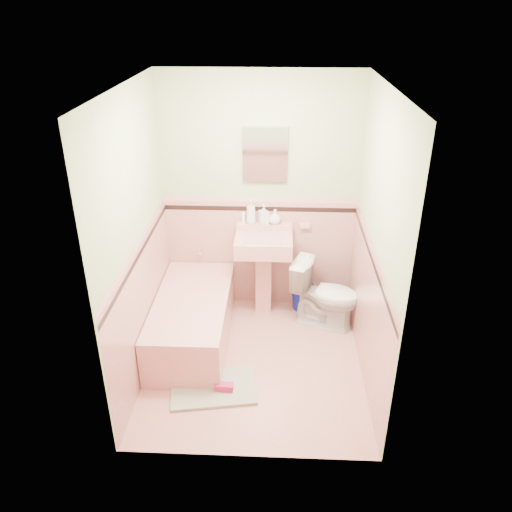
{
  "coord_description": "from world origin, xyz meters",
  "views": [
    {
      "loc": [
        0.19,
        -3.81,
        3.09
      ],
      "look_at": [
        0.0,
        0.25,
        1.0
      ],
      "focal_mm": 35.73,
      "sensor_mm": 36.0,
      "label": 1
    }
  ],
  "objects_px": {
    "soap_bottle_left": "(251,212)",
    "soap_bottle_right": "(275,217)",
    "sink": "(263,276)",
    "bucket": "(302,298)",
    "bathtub": "(193,321)",
    "shoe": "(224,387)",
    "soap_bottle_mid": "(264,214)",
    "toilet": "(326,294)",
    "medicine_cabinet": "(265,154)"
  },
  "relations": [
    {
      "from": "toilet",
      "to": "bucket",
      "type": "bearing_deg",
      "value": 59.14
    },
    {
      "from": "soap_bottle_mid",
      "to": "soap_bottle_right",
      "type": "relative_size",
      "value": 1.3
    },
    {
      "from": "bucket",
      "to": "shoe",
      "type": "distance_m",
      "value": 1.56
    },
    {
      "from": "medicine_cabinet",
      "to": "shoe",
      "type": "relative_size",
      "value": 3.55
    },
    {
      "from": "soap_bottle_mid",
      "to": "toilet",
      "type": "xyz_separation_m",
      "value": [
        0.66,
        -0.36,
        -0.73
      ]
    },
    {
      "from": "bathtub",
      "to": "sink",
      "type": "distance_m",
      "value": 0.89
    },
    {
      "from": "toilet",
      "to": "shoe",
      "type": "bearing_deg",
      "value": 159.95
    },
    {
      "from": "soap_bottle_mid",
      "to": "shoe",
      "type": "distance_m",
      "value": 1.8
    },
    {
      "from": "bathtub",
      "to": "soap_bottle_mid",
      "type": "bearing_deg",
      "value": 46.55
    },
    {
      "from": "medicine_cabinet",
      "to": "bucket",
      "type": "relative_size",
      "value": 2.2
    },
    {
      "from": "soap_bottle_mid",
      "to": "soap_bottle_right",
      "type": "distance_m",
      "value": 0.12
    },
    {
      "from": "bathtub",
      "to": "medicine_cabinet",
      "type": "bearing_deg",
      "value": 47.42
    },
    {
      "from": "soap_bottle_mid",
      "to": "toilet",
      "type": "bearing_deg",
      "value": -28.46
    },
    {
      "from": "medicine_cabinet",
      "to": "soap_bottle_right",
      "type": "bearing_deg",
      "value": -15.37
    },
    {
      "from": "bathtub",
      "to": "shoe",
      "type": "relative_size",
      "value": 9.74
    },
    {
      "from": "soap_bottle_mid",
      "to": "soap_bottle_right",
      "type": "height_order",
      "value": "soap_bottle_mid"
    },
    {
      "from": "medicine_cabinet",
      "to": "soap_bottle_left",
      "type": "xyz_separation_m",
      "value": [
        -0.14,
        -0.03,
        -0.6
      ]
    },
    {
      "from": "soap_bottle_left",
      "to": "toilet",
      "type": "height_order",
      "value": "soap_bottle_left"
    },
    {
      "from": "soap_bottle_left",
      "to": "soap_bottle_right",
      "type": "distance_m",
      "value": 0.25
    },
    {
      "from": "soap_bottle_left",
      "to": "bathtub",
      "type": "bearing_deg",
      "value": -127.33
    },
    {
      "from": "medicine_cabinet",
      "to": "soap_bottle_left",
      "type": "bearing_deg",
      "value": -167.79
    },
    {
      "from": "soap_bottle_left",
      "to": "shoe",
      "type": "distance_m",
      "value": 1.8
    },
    {
      "from": "sink",
      "to": "soap_bottle_left",
      "type": "height_order",
      "value": "soap_bottle_left"
    },
    {
      "from": "soap_bottle_mid",
      "to": "bucket",
      "type": "distance_m",
      "value": 1.05
    },
    {
      "from": "bathtub",
      "to": "soap_bottle_left",
      "type": "relative_size",
      "value": 5.82
    },
    {
      "from": "medicine_cabinet",
      "to": "shoe",
      "type": "height_order",
      "value": "medicine_cabinet"
    },
    {
      "from": "soap_bottle_left",
      "to": "shoe",
      "type": "bearing_deg",
      "value": -96.08
    },
    {
      "from": "sink",
      "to": "bucket",
      "type": "bearing_deg",
      "value": 13.18
    },
    {
      "from": "soap_bottle_mid",
      "to": "bucket",
      "type": "relative_size",
      "value": 0.83
    },
    {
      "from": "soap_bottle_left",
      "to": "soap_bottle_mid",
      "type": "height_order",
      "value": "soap_bottle_left"
    },
    {
      "from": "shoe",
      "to": "medicine_cabinet",
      "type": "bearing_deg",
      "value": 81.63
    },
    {
      "from": "bathtub",
      "to": "bucket",
      "type": "bearing_deg",
      "value": 29.63
    },
    {
      "from": "sink",
      "to": "medicine_cabinet",
      "type": "bearing_deg",
      "value": 90.0
    },
    {
      "from": "sink",
      "to": "toilet",
      "type": "distance_m",
      "value": 0.68
    },
    {
      "from": "soap_bottle_right",
      "to": "toilet",
      "type": "height_order",
      "value": "soap_bottle_right"
    },
    {
      "from": "shoe",
      "to": "bucket",
      "type": "bearing_deg",
      "value": 65.19
    },
    {
      "from": "sink",
      "to": "soap_bottle_left",
      "type": "relative_size",
      "value": 3.54
    },
    {
      "from": "bathtub",
      "to": "shoe",
      "type": "height_order",
      "value": "bathtub"
    },
    {
      "from": "soap_bottle_left",
      "to": "toilet",
      "type": "distance_m",
      "value": 1.15
    },
    {
      "from": "soap_bottle_mid",
      "to": "toilet",
      "type": "relative_size",
      "value": 0.3
    },
    {
      "from": "shoe",
      "to": "soap_bottle_left",
      "type": "bearing_deg",
      "value": 86.71
    },
    {
      "from": "bucket",
      "to": "sink",
      "type": "bearing_deg",
      "value": -166.82
    },
    {
      "from": "soap_bottle_right",
      "to": "bucket",
      "type": "height_order",
      "value": "soap_bottle_right"
    },
    {
      "from": "sink",
      "to": "toilet",
      "type": "relative_size",
      "value": 1.3
    },
    {
      "from": "bathtub",
      "to": "medicine_cabinet",
      "type": "height_order",
      "value": "medicine_cabinet"
    },
    {
      "from": "toilet",
      "to": "bucket",
      "type": "relative_size",
      "value": 2.82
    },
    {
      "from": "sink",
      "to": "soap_bottle_right",
      "type": "relative_size",
      "value": 5.72
    },
    {
      "from": "medicine_cabinet",
      "to": "bucket",
      "type": "height_order",
      "value": "medicine_cabinet"
    },
    {
      "from": "soap_bottle_mid",
      "to": "medicine_cabinet",
      "type": "bearing_deg",
      "value": 76.06
    },
    {
      "from": "toilet",
      "to": "shoe",
      "type": "xyz_separation_m",
      "value": [
        -0.94,
        -1.1,
        -0.29
      ]
    }
  ]
}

